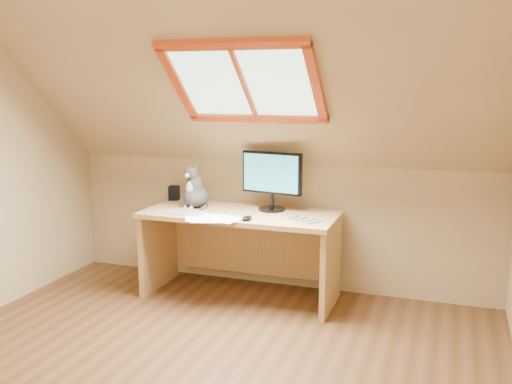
% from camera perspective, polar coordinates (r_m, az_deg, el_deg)
% --- Properties ---
extents(room_shell, '(3.52, 3.52, 2.41)m').
position_cam_1_polar(room_shell, '(2.77, -9.35, 6.90)').
color(room_shell, tan).
rests_on(room_shell, ground).
extents(desk, '(1.46, 0.64, 0.67)m').
position_cam_1_polar(desk, '(4.39, -1.28, -4.53)').
color(desk, tan).
rests_on(desk, ground).
extents(monitor, '(0.48, 0.21, 0.45)m').
position_cam_1_polar(monitor, '(4.29, 1.58, 1.52)').
color(monitor, black).
rests_on(monitor, desk).
extents(cat, '(0.25, 0.28, 0.36)m').
position_cam_1_polar(cat, '(4.44, -6.12, 0.06)').
color(cat, '#4B4543').
rests_on(cat, desk).
extents(desk_speaker, '(0.10, 0.10, 0.12)m').
position_cam_1_polar(desk_speaker, '(4.77, -8.20, -0.09)').
color(desk_speaker, black).
rests_on(desk_speaker, desk).
extents(graphics_tablet, '(0.28, 0.21, 0.01)m').
position_cam_1_polar(graphics_tablet, '(4.28, -6.99, -2.02)').
color(graphics_tablet, '#B2B2B7').
rests_on(graphics_tablet, desk).
extents(mouse, '(0.07, 0.11, 0.03)m').
position_cam_1_polar(mouse, '(4.02, -0.90, -2.62)').
color(mouse, black).
rests_on(mouse, desk).
extents(papers, '(0.35, 0.30, 0.01)m').
position_cam_1_polar(papers, '(4.07, -3.78, -2.65)').
color(papers, white).
rests_on(papers, desk).
extents(cables, '(0.51, 0.26, 0.01)m').
position_cam_1_polar(cables, '(4.04, 3.54, -2.74)').
color(cables, silver).
rests_on(cables, desk).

